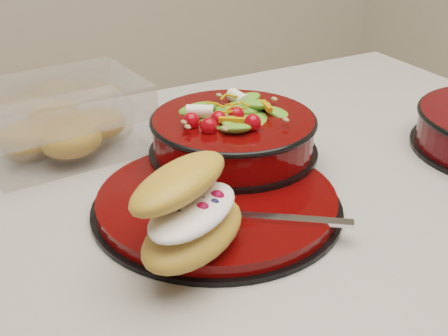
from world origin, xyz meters
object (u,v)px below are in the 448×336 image
dinner_plate (218,202)px  salad_bowl (233,129)px  fork (265,217)px  pastry_box (62,121)px  croissant (190,211)px

dinner_plate → salad_bowl: size_ratio=1.32×
fork → pastry_box: bearing=59.0°
dinner_plate → pastry_box: 0.27m
salad_bowl → fork: (-0.05, -0.16, -0.03)m
salad_bowl → fork: size_ratio=1.45×
dinner_plate → pastry_box: bearing=114.5°
pastry_box → fork: bearing=-72.5°
fork → pastry_box: pastry_box is taller
pastry_box → salad_bowl: bearing=-46.3°
fork → dinner_plate: bearing=52.3°
dinner_plate → salad_bowl: salad_bowl is taller
salad_bowl → pastry_box: size_ratio=0.96×
dinner_plate → croissant: bearing=-132.3°
salad_bowl → fork: 0.17m
salad_bowl → pastry_box: salad_bowl is taller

